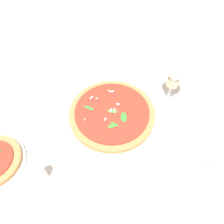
# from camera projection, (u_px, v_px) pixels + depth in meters

# --- Properties ---
(ground_plane) EXTENTS (6.00, 6.00, 0.00)m
(ground_plane) POSITION_uv_depth(u_px,v_px,m) (112.00, 113.00, 0.82)
(ground_plane) COLOR beige
(pizza_arugula_main) EXTENTS (0.33, 0.33, 0.05)m
(pizza_arugula_main) POSITION_uv_depth(u_px,v_px,m) (112.00, 114.00, 0.80)
(pizza_arugula_main) COLOR white
(pizza_arugula_main) RESTS_ON ground_plane
(wine_glass) EXTENTS (0.08, 0.08, 0.17)m
(wine_glass) POSITION_uv_depth(u_px,v_px,m) (174.00, 78.00, 0.77)
(wine_glass) COLOR white
(wine_glass) RESTS_ON ground_plane
(napkin) EXTENTS (0.16, 0.12, 0.01)m
(napkin) POSITION_uv_depth(u_px,v_px,m) (193.00, 144.00, 0.74)
(napkin) COLOR white
(napkin) RESTS_ON ground_plane
(fork) EXTENTS (0.20, 0.02, 0.00)m
(fork) POSITION_uv_depth(u_px,v_px,m) (195.00, 145.00, 0.73)
(fork) COLOR silver
(fork) RESTS_ON ground_plane
(side_plate_white) EXTENTS (0.19, 0.19, 0.02)m
(side_plate_white) POSITION_uv_depth(u_px,v_px,m) (102.00, 45.00, 1.05)
(side_plate_white) COLOR white
(side_plate_white) RESTS_ON ground_plane
(shaker_pepper) EXTENTS (0.03, 0.03, 0.07)m
(shaker_pepper) POSITION_uv_depth(u_px,v_px,m) (41.00, 173.00, 0.65)
(shaker_pepper) COLOR silver
(shaker_pepper) RESTS_ON ground_plane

